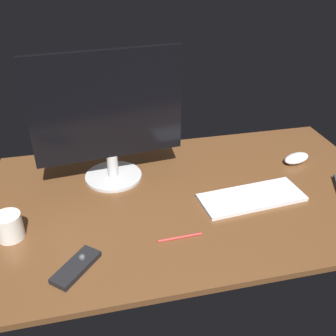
% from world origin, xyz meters
% --- Properties ---
extents(desk, '(1.40, 0.84, 0.02)m').
position_xyz_m(desk, '(0.00, 0.00, 0.01)').
color(desk, brown).
rests_on(desk, ground).
extents(monitor, '(0.53, 0.21, 0.47)m').
position_xyz_m(monitor, '(-0.26, 0.17, 0.27)').
color(monitor, '#BEBEBE').
rests_on(monitor, desk).
extents(keyboard, '(0.37, 0.17, 0.01)m').
position_xyz_m(keyboard, '(0.19, -0.07, 0.03)').
color(keyboard, silver).
rests_on(keyboard, desk).
extents(computer_mouse, '(0.13, 0.10, 0.03)m').
position_xyz_m(computer_mouse, '(0.46, 0.13, 0.04)').
color(computer_mouse, silver).
rests_on(computer_mouse, desk).
extents(media_remote, '(0.14, 0.15, 0.03)m').
position_xyz_m(media_remote, '(-0.41, -0.27, 0.03)').
color(media_remote, black).
rests_on(media_remote, desk).
extents(coffee_mug, '(0.08, 0.08, 0.08)m').
position_xyz_m(coffee_mug, '(-0.60, -0.10, 0.06)').
color(coffee_mug, silver).
rests_on(coffee_mug, desk).
extents(pen, '(0.14, 0.01, 0.01)m').
position_xyz_m(pen, '(-0.10, -0.22, 0.02)').
color(pen, red).
rests_on(pen, desk).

